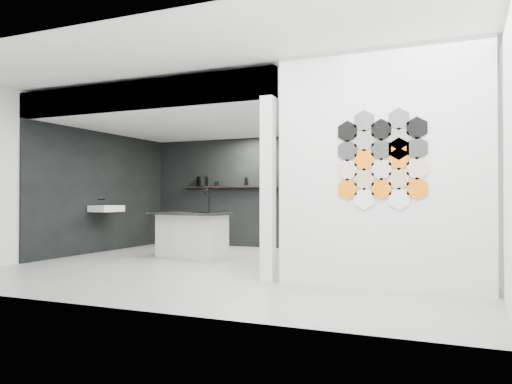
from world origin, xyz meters
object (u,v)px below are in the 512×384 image
Objects in this scene: utensil_cup at (216,184)px; stockpot at (202,181)px; glass_vase at (308,182)px; wall_basin at (107,209)px; kettle at (296,182)px; bottle_dark at (246,182)px; partition_panel at (380,169)px; glass_bowl at (308,183)px; kitchen_island at (191,234)px.

stockpot is at bearing 180.00° from utensil_cup.
glass_vase is at bearing 0.00° from stockpot.
wall_basin is 3.80m from kettle.
wall_basin is 2.38× the size of stockpot.
kettle is 0.24m from glass_vase.
bottle_dark is at bearing 180.00° from glass_vase.
stockpot is 2.21m from kettle.
utensil_cup reaches higher than wall_basin.
wall_basin is at bearing 161.77° from partition_panel.
glass_bowl is 2.10m from utensil_cup.
glass_vase is at bearing 0.00° from utensil_cup.
glass_vase is (-2.08, 3.87, -0.01)m from partition_panel.
kitchen_island is at bearing 0.29° from wall_basin.
partition_panel reaches higher than wall_basin.
glass_vase is at bearing 0.00° from bottle_dark.
stockpot is at bearing 65.52° from wall_basin.
wall_basin is at bearing -134.25° from bottle_dark.
kettle reaches higher than utensil_cup.
wall_basin is 4.01m from glass_vase.
utensil_cup is at bearing 180.00° from glass_bowl.
stockpot is (0.94, 2.07, 0.57)m from wall_basin.
stockpot reaches higher than kettle.
glass_bowl is at bearing 31.35° from wall_basin.
glass_bowl reaches higher than wall_basin.
partition_panel is 20.49× the size of glass_vase.
bottle_dark is (-1.38, 0.00, 0.04)m from glass_bowl.
stockpot is 2.11× the size of glass_bowl.
wall_basin is 3.76× the size of kettle.
wall_basin is 4.00m from glass_bowl.
glass_vase is at bearing 118.23° from partition_panel.
partition_panel is 23.42× the size of glass_bowl.
kettle is at bearing 0.00° from stockpot.
glass_vase is (0.24, 0.00, 0.00)m from kettle.
partition_panel is 4.51m from kettle.
kitchen_island is at bearing -106.17° from kettle.
glass_bowl is 1.26× the size of utensil_cup.
wall_basin is 2.34m from stockpot.
kettle is (1.28, 2.06, 0.98)m from kitchen_island.
glass_bowl is (2.45, 0.00, -0.06)m from stockpot.
kettle reaches higher than kitchen_island.
utensil_cup is (-2.10, 0.00, -0.02)m from glass_vase.
bottle_dark reaches higher than utensil_cup.
stockpot is at bearing -164.34° from kettle.
stockpot is at bearing 139.50° from partition_panel.
utensil_cup is (1.29, 2.07, 0.52)m from wall_basin.
kitchen_island reaches higher than wall_basin.
bottle_dark is 1.84× the size of utensil_cup.
kitchen_island is 9.30× the size of bottle_dark.
stockpot reaches higher than wall_basin.
glass_bowl is 1.38m from bottle_dark.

